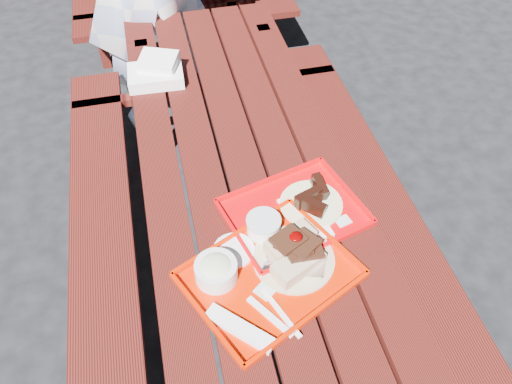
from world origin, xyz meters
TOP-DOWN VIEW (x-y plane):
  - ground at (0.00, 0.00)m, footprint 60.00×60.00m
  - picnic_table_near at (-0.00, 0.00)m, footprint 1.41×2.40m
  - near_tray at (-0.04, -0.42)m, footprint 0.59×0.53m
  - far_tray at (0.11, -0.23)m, footprint 0.51×0.44m
  - white_cloth at (-0.25, 0.65)m, footprint 0.24×0.21m

SIDE VIEW (x-z plane):
  - ground at x=0.00m, z-range 0.00..0.00m
  - picnic_table_near at x=0.00m, z-range 0.19..0.94m
  - far_tray at x=0.11m, z-range 0.74..0.81m
  - near_tray at x=-0.04m, z-range 0.71..0.86m
  - white_cloth at x=-0.25m, z-range 0.74..0.84m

